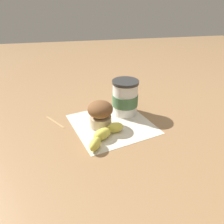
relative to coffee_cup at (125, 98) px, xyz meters
name	(u,v)px	position (x,y,z in m)	size (l,w,h in m)	color
ground_plane	(112,124)	(0.07, -0.06, -0.06)	(3.00, 3.00, 0.00)	#936D47
paper_napkin	(112,124)	(0.07, -0.06, -0.06)	(0.26, 0.26, 0.00)	beige
coffee_cup	(125,98)	(0.00, 0.00, 0.00)	(0.10, 0.10, 0.13)	white
muffin	(100,113)	(0.07, -0.10, -0.01)	(0.09, 0.09, 0.09)	beige
banana	(104,135)	(0.15, -0.11, -0.05)	(0.12, 0.13, 0.04)	#D6CC4C
wooden_stirrer	(55,122)	(0.02, -0.26, -0.06)	(0.11, 0.01, 0.00)	tan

